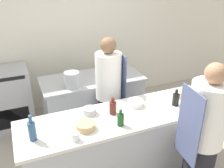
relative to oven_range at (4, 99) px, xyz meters
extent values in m
cube|color=silver|center=(1.35, 0.37, 0.90)|extent=(8.00, 0.06, 2.80)
cube|color=#A8AAAF|center=(1.35, -1.76, -0.08)|extent=(2.40, 0.69, 0.84)
cube|color=silver|center=(1.35, -1.76, 0.36)|extent=(2.50, 0.71, 0.04)
cube|color=#A8AAAF|center=(1.35, -0.58, -0.08)|extent=(1.55, 0.72, 0.84)
cube|color=#A8AAAF|center=(1.35, -0.58, 0.36)|extent=(1.61, 0.75, 0.04)
cube|color=#A8AAAF|center=(0.00, 0.00, 0.00)|extent=(0.86, 0.64, 1.00)
cube|color=black|center=(0.00, -0.31, -0.22)|extent=(0.69, 0.01, 0.35)
cylinder|color=white|center=(1.96, -2.44, 0.62)|extent=(0.40, 0.40, 0.70)
cube|color=#4C567F|center=(1.76, -2.42, 0.53)|extent=(0.05, 0.38, 0.81)
sphere|color=#9E7051|center=(1.96, -2.44, 1.08)|extent=(0.21, 0.21, 0.21)
cylinder|color=black|center=(1.44, -1.06, -0.12)|extent=(0.31, 0.31, 0.75)
cylinder|color=white|center=(1.44, -1.06, 0.59)|extent=(0.37, 0.37, 0.66)
cube|color=#4C567F|center=(1.63, -1.05, 0.50)|extent=(0.04, 0.35, 0.78)
sphere|color=brown|center=(1.44, -1.06, 1.03)|extent=(0.22, 0.22, 0.22)
cylinder|color=#2D5175|center=(0.30, -1.84, 0.49)|extent=(0.08, 0.08, 0.21)
cylinder|color=#2D5175|center=(0.30, -1.84, 0.63)|extent=(0.03, 0.03, 0.08)
cylinder|color=#19471E|center=(1.22, -1.95, 0.45)|extent=(0.08, 0.08, 0.14)
cylinder|color=#19471E|center=(1.22, -1.95, 0.55)|extent=(0.03, 0.03, 0.05)
cylinder|color=#5B2319|center=(1.24, -1.69, 0.46)|extent=(0.09, 0.09, 0.16)
cylinder|color=#5B2319|center=(1.24, -1.69, 0.57)|extent=(0.04, 0.04, 0.06)
cylinder|color=black|center=(2.05, -1.81, 0.46)|extent=(0.08, 0.08, 0.16)
cylinder|color=black|center=(2.05, -1.81, 0.57)|extent=(0.04, 0.04, 0.06)
cylinder|color=tan|center=(0.84, -1.86, 0.42)|extent=(0.21, 0.21, 0.07)
cylinder|color=white|center=(1.58, -1.63, 0.42)|extent=(0.20, 0.20, 0.08)
cylinder|color=#B7BABC|center=(0.98, -1.59, 0.42)|extent=(0.16, 0.16, 0.08)
cylinder|color=white|center=(0.69, -2.01, 0.43)|extent=(0.08, 0.08, 0.09)
cube|color=olive|center=(2.36, -1.72, 0.39)|extent=(0.33, 0.26, 0.01)
cylinder|color=#A8AAAF|center=(0.98, -0.79, 0.50)|extent=(0.22, 0.22, 0.23)
camera|label=1|loc=(0.24, -4.04, 1.98)|focal=40.00mm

